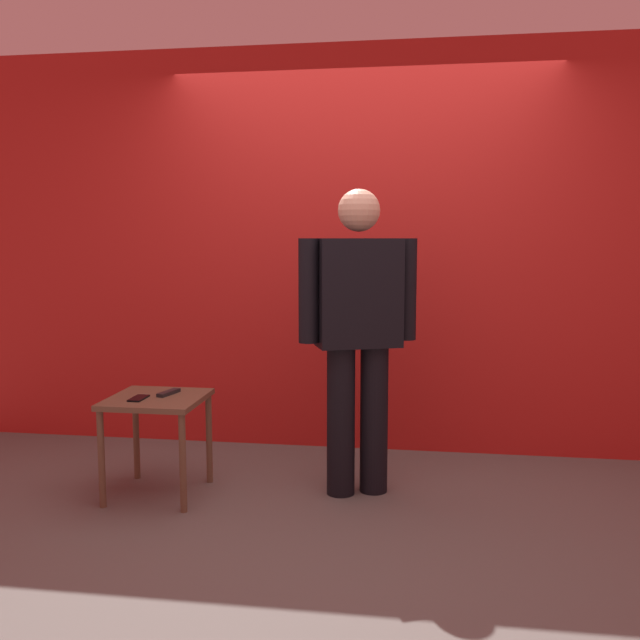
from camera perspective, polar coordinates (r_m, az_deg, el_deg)
The scene contains 6 objects.
ground_plane at distance 3.61m, azimuth 1.58°, elevation -16.25°, with size 12.00×12.00×0.00m, color #59544F.
back_wall_red at distance 4.58m, azimuth 3.51°, elevation 5.75°, with size 5.91×0.12×2.66m, color red.
standing_person at distance 3.73m, azimuth 3.20°, elevation -0.51°, with size 0.66×0.37×1.68m.
side_table at distance 3.89m, azimuth -13.45°, elevation -7.49°, with size 0.51×0.51×0.55m.
cell_phone at distance 3.84m, azimuth -14.90°, elevation -6.32°, with size 0.07×0.14×0.01m, color black.
tv_remote at distance 3.91m, azimuth -12.51°, elevation -5.94°, with size 0.04×0.17×0.02m, color black.
Camera 1 is at (0.39, -3.30, 1.42)m, focal length 38.36 mm.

